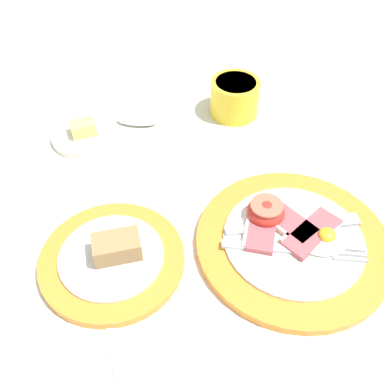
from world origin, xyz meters
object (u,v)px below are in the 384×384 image
Objects in this scene: teaspoon_by_saucer at (152,123)px; breakfast_plate at (292,239)px; bread_plate at (113,258)px; butter_dish at (84,134)px; sugar_cup at (235,96)px.

breakfast_plate is at bearing 134.93° from teaspoon_by_saucer.
bread_plate reaches higher than breakfast_plate.
bread_plate is 0.27m from butter_dish.
sugar_cup is 0.45× the size of teaspoon_by_saucer.
butter_dish is at bearing -173.75° from sugar_cup.
breakfast_plate is 0.39m from butter_dish.
breakfast_plate reaches higher than butter_dish.
teaspoon_by_saucer is (0.08, 0.28, -0.00)m from bread_plate.
butter_dish reaches higher than teaspoon_by_saucer.
sugar_cup is 0.27m from butter_dish.
teaspoon_by_saucer is at bearing 118.63° from breakfast_plate.
bread_plate is at bearing 177.93° from breakfast_plate.
butter_dish is 0.12m from teaspoon_by_saucer.
bread_plate is at bearing 90.38° from teaspoon_by_saucer.
breakfast_plate is at bearing -88.26° from sugar_cup.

